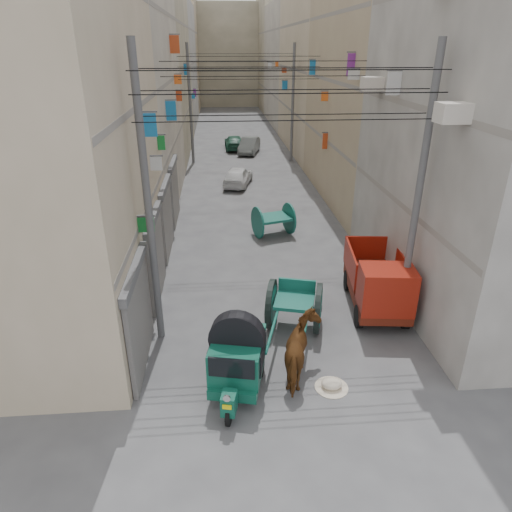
{
  "coord_description": "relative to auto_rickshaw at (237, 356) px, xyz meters",
  "views": [
    {
      "loc": [
        -1.72,
        -5.44,
        7.8
      ],
      "look_at": [
        -0.75,
        6.5,
        2.26
      ],
      "focal_mm": 32.0,
      "sensor_mm": 36.0,
      "label": 1
    }
  ],
  "objects": [
    {
      "name": "building_row_left",
      "position": [
        -6.55,
        30.58,
        5.49
      ],
      "size": [
        8.0,
        62.0,
        14.0
      ],
      "color": "#BDA98F",
      "rests_on": "ground"
    },
    {
      "name": "building_row_right",
      "position": [
        9.44,
        30.58,
        5.49
      ],
      "size": [
        8.0,
        62.0,
        14.0
      ],
      "color": "#ACA8A1",
      "rests_on": "ground"
    },
    {
      "name": "end_cap_building",
      "position": [
        1.45,
        62.45,
        5.53
      ],
      "size": [
        22.0,
        10.0,
        13.0
      ],
      "primitive_type": "cube",
      "color": "#B3A78D",
      "rests_on": "ground"
    },
    {
      "name": "shutters_left",
      "position": [
        -2.47,
        6.83,
        0.52
      ],
      "size": [
        0.18,
        14.4,
        2.88
      ],
      "color": "#525258",
      "rests_on": "ground"
    },
    {
      "name": "signboards",
      "position": [
        1.44,
        18.11,
        2.46
      ],
      "size": [
        8.22,
        40.52,
        5.67
      ],
      "color": "#B53D18",
      "rests_on": "ground"
    },
    {
      "name": "ac_units",
      "position": [
        5.1,
        4.12,
        6.46
      ],
      "size": [
        0.7,
        6.55,
        3.35
      ],
      "color": "beige",
      "rests_on": "ground"
    },
    {
      "name": "utility_poles",
      "position": [
        1.45,
        13.45,
        3.03
      ],
      "size": [
        7.4,
        22.2,
        8.0
      ],
      "color": "#4F4F51",
      "rests_on": "ground"
    },
    {
      "name": "overhead_cables",
      "position": [
        1.45,
        10.85,
        5.8
      ],
      "size": [
        7.4,
        22.52,
        1.12
      ],
      "color": "black",
      "rests_on": "ground"
    },
    {
      "name": "auto_rickshaw",
      "position": [
        0.0,
        0.0,
        0.0
      ],
      "size": [
        1.67,
        2.42,
        1.65
      ],
      "rotation": [
        0.0,
        0.0,
        -0.21
      ],
      "color": "black",
      "rests_on": "ground"
    },
    {
      "name": "tonga_cart",
      "position": [
        1.81,
        2.55,
        -0.19
      ],
      "size": [
        2.09,
        3.55,
        1.51
      ],
      "rotation": [
        0.0,
        0.0,
        -0.27
      ],
      "color": "black",
      "rests_on": "ground"
    },
    {
      "name": "mini_truck",
      "position": [
        4.56,
        3.14,
        -0.01
      ],
      "size": [
        1.99,
        3.71,
        2.0
      ],
      "rotation": [
        0.0,
        0.0,
        -0.12
      ],
      "color": "black",
      "rests_on": "ground"
    },
    {
      "name": "second_cart",
      "position": [
        2.04,
        10.0,
        -0.22
      ],
      "size": [
        1.95,
        1.83,
        1.42
      ],
      "rotation": [
        0.0,
        0.0,
        0.3
      ],
      "color": "#14574A",
      "rests_on": "ground"
    },
    {
      "name": "feed_sack",
      "position": [
        2.34,
        -0.18,
        -0.84
      ],
      "size": [
        0.52,
        0.42,
        0.26
      ],
      "primitive_type": "ellipsoid",
      "color": "beige",
      "rests_on": "ground"
    },
    {
      "name": "horse",
      "position": [
        1.66,
        0.26,
        -0.16
      ],
      "size": [
        1.28,
        2.07,
        1.63
      ],
      "primitive_type": "imported",
      "rotation": [
        0.0,
        0.0,
        2.92
      ],
      "color": "brown",
      "rests_on": "ground"
    },
    {
      "name": "distant_car_white",
      "position": [
        0.84,
        18.21,
        -0.39
      ],
      "size": [
        2.18,
        3.63,
        1.16
      ],
      "primitive_type": "imported",
      "rotation": [
        0.0,
        0.0,
        2.89
      ],
      "color": "silver",
      "rests_on": "ground"
    },
    {
      "name": "distant_car_grey",
      "position": [
        2.14,
        27.4,
        -0.37
      ],
      "size": [
        2.09,
        3.82,
        1.19
      ],
      "primitive_type": "imported",
      "rotation": [
        0.0,
        0.0,
        -0.24
      ],
      "color": "#4C504E",
      "rests_on": "ground"
    },
    {
      "name": "distant_car_green",
      "position": [
        1.01,
        29.02,
        -0.43
      ],
      "size": [
        1.59,
        3.78,
        1.09
      ],
      "primitive_type": "imported",
      "rotation": [
        0.0,
        0.0,
        3.16
      ],
      "color": "#1B4F39",
      "rests_on": "ground"
    }
  ]
}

